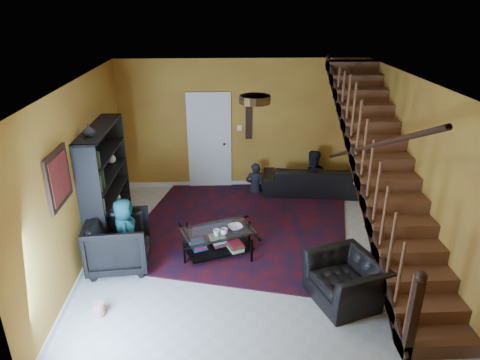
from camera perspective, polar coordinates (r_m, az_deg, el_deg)
The scene contains 21 objects.
floor at distance 7.29m, azimuth 1.22°, elevation -9.38°, with size 5.50×5.50×0.00m, color beige.
room at distance 8.46m, azimuth -8.41°, elevation -4.36°, with size 5.50×5.50×5.50m.
staircase at distance 7.10m, azimuth 18.68°, elevation 1.07°, with size 0.95×5.02×3.18m.
bookshelf at distance 7.62m, azimuth -17.37°, elevation -0.80°, with size 0.35×1.80×2.00m.
door at distance 9.33m, azimuth -4.09°, elevation 4.99°, with size 0.82×0.05×2.05m, color silver.
framed_picture at distance 6.06m, azimuth -23.07°, elevation 0.23°, with size 0.04×0.74×0.74m, color maroon.
wall_hanging at distance 9.20m, azimuth 1.18°, elevation 8.19°, with size 0.14×0.03×0.90m, color black.
ceiling_fixture at distance 5.48m, azimuth 1.99°, elevation 10.70°, with size 0.40×0.40×0.10m, color #3F2814.
rug at distance 8.28m, azimuth 0.71°, elevation -5.05°, with size 3.76×4.29×0.02m, color #410B11.
sofa at distance 9.37m, azimuth 9.46°, elevation 0.10°, with size 2.07×0.81×0.61m, color black.
armchair_left at distance 6.95m, azimuth -15.84°, elevation -8.02°, with size 0.91×0.93×0.85m, color black.
armchair_right at distance 6.26m, azimuth 13.90°, elevation -12.80°, with size 0.98×0.85×0.64m, color black.
person_adult_a at distance 9.33m, azimuth 2.01°, elevation -0.97°, with size 0.41×0.27×1.13m, color black.
person_adult_b at distance 9.44m, azimuth 9.46°, elevation -0.09°, with size 0.68×0.53×1.39m, color black.
person_child at distance 6.92m, azimuth -15.03°, elevation -6.75°, with size 0.55×0.36×1.12m, color #165156.
coffee_table at distance 7.11m, azimuth -2.93°, elevation -8.03°, with size 1.29×1.01×0.43m.
cup_a at distance 6.88m, azimuth -2.15°, elevation -6.87°, with size 0.12×0.12×0.10m, color #999999.
cup_b at distance 6.85m, azimuth -3.16°, elevation -7.03°, with size 0.11×0.11×0.10m, color #999999.
bowl at distance 7.04m, azimuth -0.64°, elevation -6.31°, with size 0.23×0.23×0.06m, color #999999.
vase at distance 6.80m, azimuth -19.49°, elevation 6.23°, with size 0.18×0.18×0.19m, color #999999.
popcorn_bucket at distance 6.23m, azimuth -18.30°, elevation -15.99°, with size 0.15×0.15×0.17m, color red.
Camera 1 is at (-0.41, -6.14, 3.92)m, focal length 32.00 mm.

